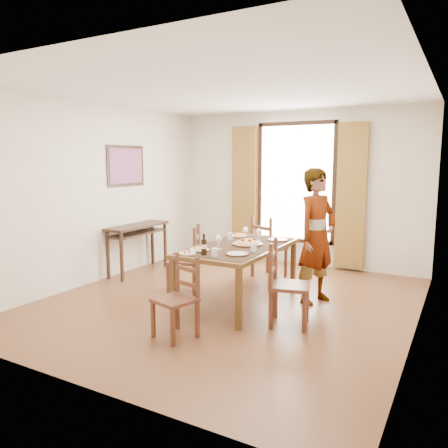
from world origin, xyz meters
The scene contains 22 objects.
ground centered at (0.00, 0.00, 0.00)m, with size 5.00×5.00×0.00m, color #4D3418.
room_shell centered at (0.00, 0.13, 1.54)m, with size 4.60×5.10×2.74m.
console_table centered at (-2.03, 0.60, 0.68)m, with size 0.38×1.20×0.80m.
dining_table centered at (0.12, 0.05, 0.69)m, with size 0.99×1.81×0.76m.
chair_west centered at (-0.73, 0.08, 0.44)m, with size 0.55×0.55×0.95m.
chair_north centered at (-0.04, 1.36, 0.46)m, with size 0.54×0.54×0.98m.
chair_south centered at (0.08, -1.27, 0.40)m, with size 0.47×0.47×0.86m.
chair_east centered at (0.95, -0.40, 0.45)m, with size 0.52×0.52×0.96m.
man centered at (0.98, 0.57, 0.87)m, with size 0.62×0.75×1.74m, color gray.
plate_sw centered at (-0.15, -0.48, 0.78)m, with size 0.27×0.27×0.05m, color silver, non-canonical shape.
plate_se centered at (0.36, -0.47, 0.78)m, with size 0.27×0.27×0.05m, color silver, non-canonical shape.
plate_nw centered at (-0.17, 0.62, 0.78)m, with size 0.27×0.27×0.05m, color silver, non-canonical shape.
plate_ne centered at (0.42, 0.62, 0.78)m, with size 0.27×0.27×0.05m, color silver, non-canonical shape.
pasta_platter centered at (0.20, 0.12, 0.81)m, with size 0.40×0.40×0.10m, color #B13E16, non-canonical shape.
caprese_plate centered at (-0.18, -0.70, 0.78)m, with size 0.20×0.20×0.04m, color silver, non-canonical shape.
wine_glass_a centered at (0.02, -0.32, 0.85)m, with size 0.08×0.08×0.18m, color white, non-canonical shape.
wine_glass_b centered at (0.24, 0.40, 0.85)m, with size 0.08×0.08×0.18m, color white, non-canonical shape.
wine_glass_c centered at (0.02, 0.44, 0.85)m, with size 0.08×0.08×0.18m, color white, non-canonical shape.
tumbler_a centered at (0.45, -0.21, 0.81)m, with size 0.07×0.07×0.10m, color silver.
tumbler_b centered at (-0.17, 0.34, 0.81)m, with size 0.07×0.07×0.10m, color silver.
tumbler_c centered at (0.18, -0.68, 0.81)m, with size 0.07×0.07×0.10m, color silver.
wine_bottle centered at (0.02, -0.65, 0.88)m, with size 0.07×0.07×0.25m, color black, non-canonical shape.
Camera 1 is at (2.64, -4.86, 1.85)m, focal length 35.00 mm.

